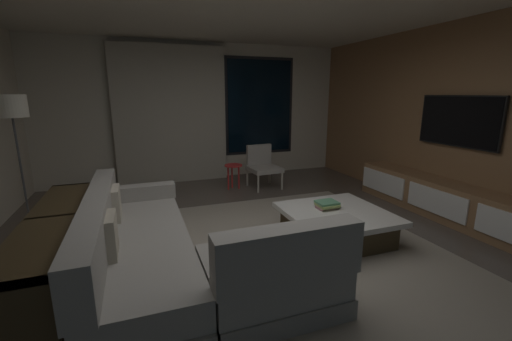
# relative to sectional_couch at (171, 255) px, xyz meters

# --- Properties ---
(floor) EXTENTS (9.20, 9.20, 0.00)m
(floor) POSITION_rel_sectional_couch_xyz_m (1.01, 0.22, -0.29)
(floor) COLOR #564C44
(back_wall_with_window) EXTENTS (6.60, 0.30, 2.70)m
(back_wall_with_window) POSITION_rel_sectional_couch_xyz_m (0.95, 3.83, 1.05)
(back_wall_with_window) COLOR beige
(back_wall_with_window) RESTS_ON floor
(media_wall) EXTENTS (0.12, 7.80, 2.70)m
(media_wall) POSITION_rel_sectional_couch_xyz_m (4.07, 0.22, 1.06)
(media_wall) COLOR #8E6642
(media_wall) RESTS_ON floor
(area_rug) EXTENTS (3.20, 3.80, 0.01)m
(area_rug) POSITION_rel_sectional_couch_xyz_m (1.36, 0.12, -0.28)
(area_rug) COLOR gray
(area_rug) RESTS_ON floor
(sectional_couch) EXTENTS (1.98, 2.50, 0.82)m
(sectional_couch) POSITION_rel_sectional_couch_xyz_m (0.00, 0.00, 0.00)
(sectional_couch) COLOR gray
(sectional_couch) RESTS_ON floor
(coffee_table) EXTENTS (1.16, 1.16, 0.36)m
(coffee_table) POSITION_rel_sectional_couch_xyz_m (1.95, 0.29, -0.10)
(coffee_table) COLOR #3E301B
(coffee_table) RESTS_ON floor
(book_stack_on_coffee_table) EXTENTS (0.25, 0.23, 0.08)m
(book_stack_on_coffee_table) POSITION_rel_sectional_couch_xyz_m (1.90, 0.42, 0.12)
(book_stack_on_coffee_table) COLOR #A87077
(book_stack_on_coffee_table) RESTS_ON coffee_table
(accent_chair_near_window) EXTENTS (0.58, 0.60, 0.78)m
(accent_chair_near_window) POSITION_rel_sectional_couch_xyz_m (1.96, 2.75, 0.14)
(accent_chair_near_window) COLOR #B2ADA0
(accent_chair_near_window) RESTS_ON floor
(side_stool) EXTENTS (0.32, 0.32, 0.46)m
(side_stool) POSITION_rel_sectional_couch_xyz_m (1.41, 2.78, 0.08)
(side_stool) COLOR red
(side_stool) RESTS_ON floor
(media_console) EXTENTS (0.46, 3.10, 0.52)m
(media_console) POSITION_rel_sectional_couch_xyz_m (3.78, 0.27, -0.04)
(media_console) COLOR #8E6642
(media_console) RESTS_ON floor
(mounted_tv) EXTENTS (0.05, 1.21, 0.70)m
(mounted_tv) POSITION_rel_sectional_couch_xyz_m (3.96, 0.47, 1.06)
(mounted_tv) COLOR black
(console_table_behind_couch) EXTENTS (0.40, 2.10, 0.74)m
(console_table_behind_couch) POSITION_rel_sectional_couch_xyz_m (-0.91, 0.13, 0.13)
(console_table_behind_couch) COLOR #3E301B
(console_table_behind_couch) RESTS_ON floor
(standing_lamp) EXTENTS (0.34, 0.34, 1.71)m
(standing_lamp) POSITION_rel_sectional_couch_xyz_m (-1.54, 1.77, 1.18)
(standing_lamp) COLOR #333335
(standing_lamp) RESTS_ON floor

